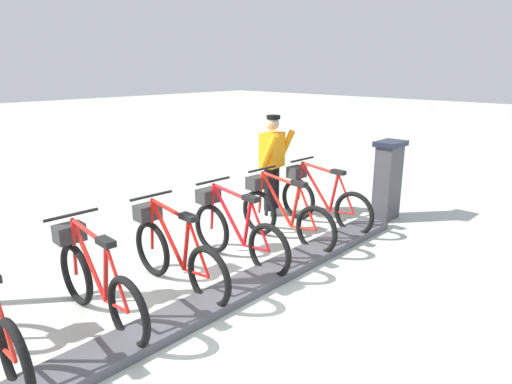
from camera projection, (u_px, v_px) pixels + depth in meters
name	position (u px, v px, depth m)	size (l,w,h in m)	color
ground_plane	(226.00, 300.00, 4.80)	(60.00, 60.00, 0.00)	#ABB1A5
dock_rail_base	(226.00, 296.00, 4.78)	(0.44, 6.38, 0.10)	#47474C
payment_kiosk	(388.00, 179.00, 7.18)	(0.36, 0.52, 1.28)	#38383D
bike_docked_0	(321.00, 199.00, 6.91)	(1.72, 0.54, 1.02)	black
bike_docked_1	(282.00, 213.00, 6.26)	(1.72, 0.54, 1.02)	black
bike_docked_2	(234.00, 230.00, 5.61)	(1.72, 0.54, 1.02)	black
bike_docked_3	(174.00, 252.00, 4.95)	(1.72, 0.54, 1.02)	black
bike_docked_4	(96.00, 280.00, 4.30)	(1.72, 0.54, 1.02)	black
worker_near_rack	(272.00, 162.00, 7.31)	(0.49, 0.67, 1.66)	white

